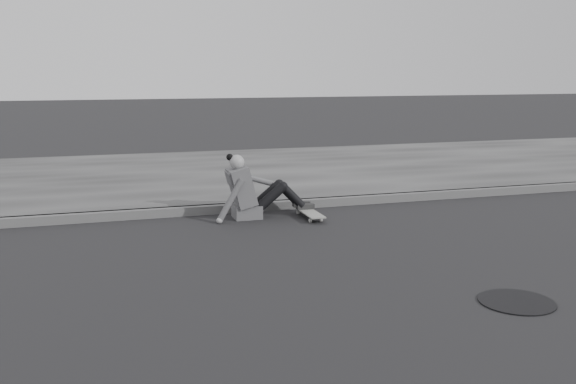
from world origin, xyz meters
name	(u,v)px	position (x,y,z in m)	size (l,w,h in m)	color
ground	(327,261)	(0.00, 0.00, 0.00)	(80.00, 80.00, 0.00)	black
curb	(263,206)	(0.00, 2.58, 0.06)	(24.00, 0.16, 0.12)	#4E4E4E
sidewalk	(221,174)	(0.00, 5.60, 0.06)	(24.00, 6.00, 0.12)	#393939
manhole	(517,302)	(1.12, -1.63, 0.01)	(0.64, 0.64, 0.01)	black
skateboard	(309,213)	(0.47, 1.93, 0.07)	(0.20, 0.78, 0.09)	#A9A8A3
seated_woman	(252,191)	(-0.26, 2.18, 0.36)	(1.38, 0.46, 0.88)	#4C4C4E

